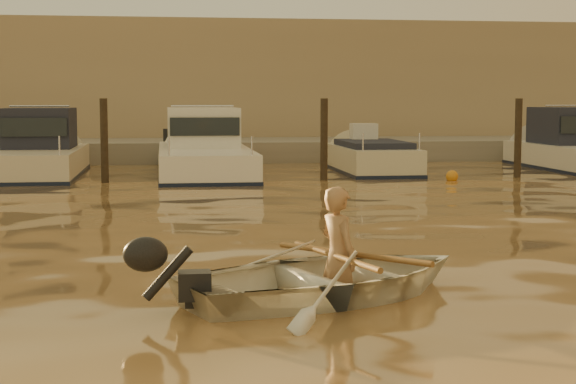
{
  "coord_description": "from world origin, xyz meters",
  "views": [
    {
      "loc": [
        -4.1,
        -7.51,
        1.98
      ],
      "look_at": [
        -2.47,
        4.03,
        0.75
      ],
      "focal_mm": 55.0,
      "sensor_mm": 36.0,
      "label": 1
    }
  ],
  "objects": [
    {
      "name": "dinghy",
      "position": [
        -2.47,
        1.03,
        0.21
      ],
      "size": [
        3.75,
        3.26,
        0.65
      ],
      "primitive_type": "imported",
      "rotation": [
        0.0,
        0.0,
        1.96
      ],
      "color": "silver",
      "rests_on": "ground_plane"
    },
    {
      "name": "person",
      "position": [
        -2.38,
        1.07,
        0.41
      ],
      "size": [
        0.51,
        0.6,
        1.41
      ],
      "primitive_type": "imported",
      "rotation": [
        0.0,
        0.0,
        1.96
      ],
      "color": "#A57852",
      "rests_on": "dinghy"
    },
    {
      "name": "outboard_motor",
      "position": [
        -3.86,
        0.47,
        0.28
      ],
      "size": [
        0.98,
        0.71,
        0.7
      ],
      "primitive_type": null,
      "rotation": [
        0.0,
        0.0,
        0.39
      ],
      "color": "black",
      "rests_on": "dinghy"
    },
    {
      "name": "oar_port",
      "position": [
        -2.24,
        1.13,
        0.42
      ],
      "size": [
        1.23,
        1.77,
        0.13
      ],
      "primitive_type": "cylinder",
      "rotation": [
        1.54,
        0.0,
        0.6
      ],
      "color": "brown",
      "rests_on": "dinghy"
    },
    {
      "name": "oar_starboard",
      "position": [
        -2.43,
        1.05,
        0.42
      ],
      "size": [
        0.5,
        2.07,
        0.13
      ],
      "primitive_type": "cylinder",
      "rotation": [
        1.54,
        0.0,
        0.21
      ],
      "color": "brown",
      "rests_on": "dinghy"
    },
    {
      "name": "moored_boat_1",
      "position": [
        -7.34,
        16.0,
        0.62
      ],
      "size": [
        2.15,
        6.43,
        1.75
      ],
      "primitive_type": null,
      "color": "beige",
      "rests_on": "ground_plane"
    },
    {
      "name": "moored_boat_2",
      "position": [
        -3.04,
        16.0,
        0.62
      ],
      "size": [
        2.36,
        7.87,
        1.75
      ],
      "primitive_type": null,
      "color": "white",
      "rests_on": "ground_plane"
    },
    {
      "name": "moored_boat_3",
      "position": [
        1.51,
        16.0,
        0.22
      ],
      "size": [
        1.8,
        5.31,
        0.95
      ],
      "primitive_type": null,
      "color": "beige",
      "rests_on": "ground_plane"
    },
    {
      "name": "piling_1",
      "position": [
        -5.5,
        13.8,
        0.9
      ],
      "size": [
        0.18,
        0.18,
        2.2
      ],
      "primitive_type": "cylinder",
      "color": "#2D2319",
      "rests_on": "ground_plane"
    },
    {
      "name": "piling_2",
      "position": [
        -0.2,
        13.8,
        0.9
      ],
      "size": [
        0.18,
        0.18,
        2.2
      ],
      "primitive_type": "cylinder",
      "color": "#2D2319",
      "rests_on": "ground_plane"
    },
    {
      "name": "piling_3",
      "position": [
        4.8,
        13.8,
        0.9
      ],
      "size": [
        0.18,
        0.18,
        2.2
      ],
      "primitive_type": "cylinder",
      "color": "#2D2319",
      "rests_on": "ground_plane"
    },
    {
      "name": "fender_c",
      "position": [
        -2.61,
        12.7,
        0.1
      ],
      "size": [
        0.3,
        0.3,
        0.3
      ],
      "primitive_type": "sphere",
      "color": "silver",
      "rests_on": "ground_plane"
    },
    {
      "name": "fender_d",
      "position": [
        2.88,
        13.2,
        0.1
      ],
      "size": [
        0.3,
        0.3,
        0.3
      ],
      "primitive_type": "sphere",
      "color": "orange",
      "rests_on": "ground_plane"
    },
    {
      "name": "quay",
      "position": [
        0.0,
        21.5,
        0.15
      ],
      "size": [
        52.0,
        4.0,
        1.0
      ],
      "primitive_type": "cube",
      "color": "gray",
      "rests_on": "ground_plane"
    },
    {
      "name": "waterfront_building",
      "position": [
        0.0,
        27.0,
        2.4
      ],
      "size": [
        46.0,
        7.0,
        4.8
      ],
      "primitive_type": "cube",
      "color": "#9E8466",
      "rests_on": "quay"
    }
  ]
}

